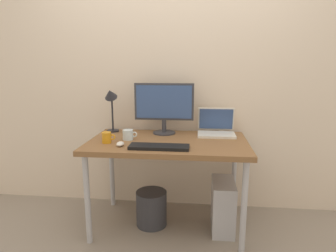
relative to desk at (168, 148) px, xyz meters
name	(u,v)px	position (x,y,z in m)	size (l,w,h in m)	color
ground_plane	(168,225)	(0.00, 0.00, -0.68)	(6.00, 6.00, 0.00)	gray
back_wall	(173,70)	(0.00, 0.43, 0.62)	(4.40, 0.04, 2.60)	beige
desk	(168,148)	(0.00, 0.00, 0.00)	(1.28, 0.75, 0.75)	brown
monitor	(164,105)	(-0.06, 0.24, 0.32)	(0.52, 0.20, 0.45)	#333338
laptop	(216,128)	(0.40, 0.26, 0.13)	(0.32, 0.26, 0.23)	silver
desk_lamp	(111,100)	(-0.54, 0.24, 0.36)	(0.11, 0.16, 0.41)	#232328
keyboard	(159,147)	(-0.04, -0.23, 0.08)	(0.44, 0.14, 0.02)	black
mouse	(120,144)	(-0.34, -0.20, 0.08)	(0.06, 0.09, 0.03)	silver
coffee_mug	(107,137)	(-0.47, -0.12, 0.11)	(0.11, 0.07, 0.09)	orange
glass_cup	(128,135)	(-0.33, -0.01, 0.11)	(0.12, 0.09, 0.08)	silver
computer_tower	(223,206)	(0.46, -0.01, -0.47)	(0.18, 0.36, 0.42)	#B2B2B7
wastebasket	(151,208)	(-0.14, -0.01, -0.53)	(0.26, 0.26, 0.30)	#333338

